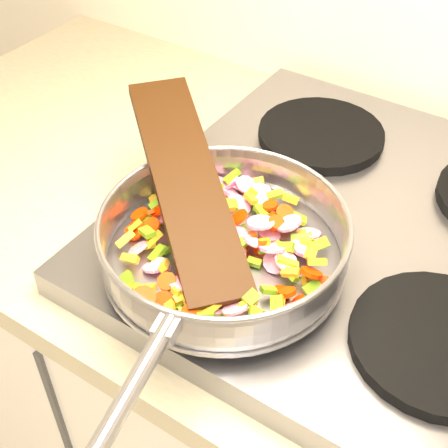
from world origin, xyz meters
The scene contains 7 objects.
cooktop centered at (-0.70, 1.67, 0.92)m, with size 0.60×0.60×0.04m, color #939399.
grate_fl centered at (-0.84, 1.52, 0.95)m, with size 0.19×0.19×0.02m, color black.
grate_fr centered at (-0.56, 1.52, 0.95)m, with size 0.19×0.19×0.02m, color black.
grate_bl centered at (-0.84, 1.81, 0.95)m, with size 0.19×0.19×0.02m, color black.
saute_pan centered at (-0.81, 1.49, 0.99)m, with size 0.33×0.49×0.06m.
vegetable_heap centered at (-0.81, 1.50, 0.97)m, with size 0.27×0.27×0.05m.
wooden_spatula centered at (-0.89, 1.53, 1.02)m, with size 0.34×0.08×0.02m, color black.
Camera 1 is at (-0.53, 1.06, 1.48)m, focal length 50.00 mm.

